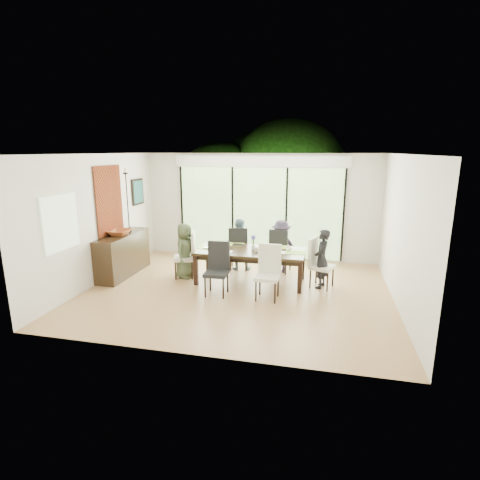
% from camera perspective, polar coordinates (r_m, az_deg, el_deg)
% --- Properties ---
extents(floor, '(6.00, 5.00, 0.01)m').
position_cam_1_polar(floor, '(7.62, -0.42, -7.80)').
color(floor, '#8C5E38').
rests_on(floor, ground).
extents(ceiling, '(6.00, 5.00, 0.01)m').
position_cam_1_polar(ceiling, '(7.10, -0.46, 13.02)').
color(ceiling, white).
rests_on(ceiling, wall_back).
extents(wall_back, '(6.00, 0.02, 2.70)m').
position_cam_1_polar(wall_back, '(9.67, 2.98, 5.08)').
color(wall_back, silver).
rests_on(wall_back, floor).
extents(wall_front, '(6.00, 0.02, 2.70)m').
position_cam_1_polar(wall_front, '(4.90, -7.17, -3.38)').
color(wall_front, beige).
rests_on(wall_front, floor).
extents(wall_left, '(0.02, 5.00, 2.70)m').
position_cam_1_polar(wall_left, '(8.44, -20.77, 2.98)').
color(wall_left, beige).
rests_on(wall_left, floor).
extents(wall_right, '(0.02, 5.00, 2.70)m').
position_cam_1_polar(wall_right, '(7.19, 23.61, 1.02)').
color(wall_right, white).
rests_on(wall_right, floor).
extents(glass_doors, '(4.20, 0.02, 2.30)m').
position_cam_1_polar(glass_doors, '(9.65, 2.93, 4.16)').
color(glass_doors, '#598C3F').
rests_on(glass_doors, wall_back).
extents(blinds_header, '(4.40, 0.06, 0.28)m').
position_cam_1_polar(blinds_header, '(9.52, 3.01, 11.90)').
color(blinds_header, white).
rests_on(blinds_header, wall_back).
extents(mullion_a, '(0.05, 0.04, 2.30)m').
position_cam_1_polar(mullion_a, '(10.21, -8.81, 4.53)').
color(mullion_a, black).
rests_on(mullion_a, wall_back).
extents(mullion_b, '(0.05, 0.04, 2.30)m').
position_cam_1_polar(mullion_b, '(9.78, -1.14, 4.30)').
color(mullion_b, black).
rests_on(mullion_b, wall_back).
extents(mullion_c, '(0.05, 0.04, 2.30)m').
position_cam_1_polar(mullion_c, '(9.55, 7.07, 3.98)').
color(mullion_c, black).
rests_on(mullion_c, wall_back).
extents(mullion_d, '(0.05, 0.04, 2.30)m').
position_cam_1_polar(mullion_d, '(9.52, 15.49, 3.55)').
color(mullion_d, black).
rests_on(mullion_d, wall_back).
extents(side_window, '(0.02, 0.90, 1.00)m').
position_cam_1_polar(side_window, '(7.44, -25.64, 2.38)').
color(side_window, '#8CAD7F').
rests_on(side_window, wall_left).
extents(deck, '(6.00, 1.80, 0.10)m').
position_cam_1_polar(deck, '(10.81, 3.70, -1.60)').
color(deck, brown).
rests_on(deck, ground).
extents(rail_top, '(6.00, 0.08, 0.06)m').
position_cam_1_polar(rail_top, '(11.45, 4.38, 2.32)').
color(rail_top, '#543524').
rests_on(rail_top, deck).
extents(foliage_left, '(3.20, 3.20, 3.20)m').
position_cam_1_polar(foliage_left, '(12.66, -3.01, 7.49)').
color(foliage_left, '#14380F').
rests_on(foliage_left, ground).
extents(foliage_mid, '(4.00, 4.00, 4.00)m').
position_cam_1_polar(foliage_mid, '(12.81, 7.35, 9.08)').
color(foliage_mid, '#14380F').
rests_on(foliage_mid, ground).
extents(foliage_right, '(2.80, 2.80, 2.80)m').
position_cam_1_polar(foliage_right, '(12.02, 15.50, 5.83)').
color(foliage_right, '#14380F').
rests_on(foliage_right, ground).
extents(foliage_far, '(3.60, 3.60, 3.60)m').
position_cam_1_polar(foliage_far, '(13.65, 3.39, 8.68)').
color(foliage_far, '#14380F').
rests_on(foliage_far, ground).
extents(table_top, '(2.27, 1.04, 0.06)m').
position_cam_1_polar(table_top, '(7.92, 1.60, -1.73)').
color(table_top, black).
rests_on(table_top, floor).
extents(table_apron, '(2.09, 0.85, 0.09)m').
position_cam_1_polar(table_apron, '(7.95, 1.60, -2.33)').
color(table_apron, black).
rests_on(table_apron, floor).
extents(table_leg_fl, '(0.09, 0.09, 0.65)m').
position_cam_1_polar(table_leg_fl, '(7.91, -6.75, -4.55)').
color(table_leg_fl, black).
rests_on(table_leg_fl, floor).
extents(table_leg_fr, '(0.09, 0.09, 0.65)m').
position_cam_1_polar(table_leg_fr, '(7.49, 9.11, -5.66)').
color(table_leg_fr, black).
rests_on(table_leg_fr, floor).
extents(table_leg_bl, '(0.09, 0.09, 0.65)m').
position_cam_1_polar(table_leg_bl, '(8.68, -4.87, -2.85)').
color(table_leg_bl, black).
rests_on(table_leg_bl, floor).
extents(table_leg_br, '(0.09, 0.09, 0.65)m').
position_cam_1_polar(table_leg_br, '(8.31, 9.51, -3.75)').
color(table_leg_br, black).
rests_on(table_leg_br, floor).
extents(chair_left_end, '(0.54, 0.54, 1.04)m').
position_cam_1_polar(chair_left_end, '(8.38, -8.53, -2.18)').
color(chair_left_end, silver).
rests_on(chair_left_end, floor).
extents(chair_right_end, '(0.55, 0.55, 1.04)m').
position_cam_1_polar(chair_right_end, '(7.83, 12.45, -3.47)').
color(chair_right_end, white).
rests_on(chair_right_end, floor).
extents(chair_far_left, '(0.49, 0.49, 1.04)m').
position_cam_1_polar(chair_far_left, '(8.86, -0.19, -1.16)').
color(chair_far_left, black).
rests_on(chair_far_left, floor).
extents(chair_far_right, '(0.51, 0.51, 1.04)m').
position_cam_1_polar(chair_far_right, '(8.70, 6.25, -1.52)').
color(chair_far_right, black).
rests_on(chair_far_right, floor).
extents(chair_near_left, '(0.45, 0.45, 1.04)m').
position_cam_1_polar(chair_near_left, '(7.27, -3.62, -4.48)').
color(chair_near_left, black).
rests_on(chair_near_left, floor).
extents(chair_near_right, '(0.45, 0.45, 1.04)m').
position_cam_1_polar(chair_near_right, '(7.07, 4.21, -5.03)').
color(chair_near_right, silver).
rests_on(chair_near_right, floor).
extents(person_left_end, '(0.43, 0.61, 1.22)m').
position_cam_1_polar(person_left_end, '(8.35, -8.42, -1.59)').
color(person_left_end, '#435136').
rests_on(person_left_end, floor).
extents(person_right_end, '(0.48, 0.64, 1.22)m').
position_cam_1_polar(person_right_end, '(7.81, 12.33, -2.83)').
color(person_right_end, black).
rests_on(person_right_end, floor).
extents(person_far_left, '(0.64, 0.48, 1.22)m').
position_cam_1_polar(person_far_left, '(8.82, -0.22, -0.62)').
color(person_far_left, '#6F8FA0').
rests_on(person_far_left, floor).
extents(person_far_right, '(0.64, 0.48, 1.22)m').
position_cam_1_polar(person_far_right, '(8.66, 6.25, -0.98)').
color(person_far_right, '#282132').
rests_on(person_far_right, floor).
extents(placemat_left, '(0.42, 0.30, 0.01)m').
position_cam_1_polar(placemat_left, '(8.15, -4.96, -1.13)').
color(placemat_left, '#98C245').
rests_on(placemat_left, table_top).
extents(placemat_right, '(0.42, 0.30, 0.01)m').
position_cam_1_polar(placemat_right, '(7.80, 8.47, -1.90)').
color(placemat_right, '#7BB641').
rests_on(placemat_right, table_top).
extents(placemat_far_l, '(0.42, 0.30, 0.01)m').
position_cam_1_polar(placemat_far_l, '(8.39, -0.88, -0.65)').
color(placemat_far_l, '#99AD3E').
rests_on(placemat_far_l, table_top).
extents(placemat_far_r, '(0.42, 0.30, 0.01)m').
position_cam_1_polar(placemat_far_r, '(8.22, 5.92, -1.02)').
color(placemat_far_r, '#8AA93C').
rests_on(placemat_far_r, table_top).
extents(placemat_paper, '(0.42, 0.30, 0.01)m').
position_cam_1_polar(placemat_paper, '(7.76, -2.82, -1.84)').
color(placemat_paper, white).
rests_on(placemat_paper, table_top).
extents(tablet_far_l, '(0.25, 0.17, 0.01)m').
position_cam_1_polar(tablet_far_l, '(8.32, -0.29, -0.71)').
color(tablet_far_l, black).
rests_on(tablet_far_l, table_top).
extents(tablet_far_r, '(0.23, 0.16, 0.01)m').
position_cam_1_polar(tablet_far_r, '(8.17, 5.53, -1.04)').
color(tablet_far_r, black).
rests_on(tablet_far_r, table_top).
extents(papers, '(0.28, 0.21, 0.00)m').
position_cam_1_polar(papers, '(7.77, 6.61, -1.90)').
color(papers, white).
rests_on(papers, table_top).
extents(platter_base, '(0.25, 0.25, 0.02)m').
position_cam_1_polar(platter_base, '(7.75, -2.82, -1.74)').
color(platter_base, white).
rests_on(platter_base, table_top).
extents(platter_snacks, '(0.19, 0.19, 0.01)m').
position_cam_1_polar(platter_snacks, '(7.75, -2.82, -1.62)').
color(platter_snacks, orange).
rests_on(platter_snacks, table_top).
extents(vase, '(0.08, 0.08, 0.11)m').
position_cam_1_polar(vase, '(7.94, 2.03, -1.07)').
color(vase, silver).
rests_on(vase, table_top).
extents(hyacinth_stems, '(0.04, 0.04, 0.15)m').
position_cam_1_polar(hyacinth_stems, '(7.91, 2.04, -0.27)').
color(hyacinth_stems, '#337226').
rests_on(hyacinth_stems, table_top).
extents(hyacinth_blooms, '(0.10, 0.10, 0.10)m').
position_cam_1_polar(hyacinth_blooms, '(7.89, 2.04, 0.40)').
color(hyacinth_blooms, '#544AB9').
rests_on(hyacinth_blooms, table_top).
extents(laptop, '(0.33, 0.22, 0.02)m').
position_cam_1_polar(laptop, '(8.02, -4.50, -1.28)').
color(laptop, silver).
rests_on(laptop, table_top).
extents(cup_a, '(0.16, 0.16, 0.09)m').
position_cam_1_polar(cup_a, '(8.21, -2.99, -0.68)').
color(cup_a, white).
rests_on(cup_a, table_top).
extents(cup_b, '(0.11, 0.11, 0.09)m').
position_cam_1_polar(cup_b, '(7.78, 2.55, -1.47)').
color(cup_b, white).
rests_on(cup_b, table_top).
extents(cup_c, '(0.17, 0.17, 0.09)m').
position_cam_1_polar(cup_c, '(7.89, 7.46, -1.35)').
color(cup_c, white).
rests_on(cup_c, table_top).
extents(book, '(0.18, 0.23, 0.02)m').
position_cam_1_polar(book, '(7.92, 3.45, -1.48)').
color(book, white).
rests_on(book, table_top).
extents(sideboard, '(0.47, 1.67, 0.94)m').
position_cam_1_polar(sideboard, '(8.87, -17.37, -2.12)').
color(sideboard, black).
rests_on(sideboard, floor).
extents(bowl, '(0.50, 0.50, 0.12)m').
position_cam_1_polar(bowl, '(8.67, -17.95, 1.09)').
color(bowl, brown).
rests_on(bowl, sideboard).
extents(candlestick_base, '(0.10, 0.10, 0.04)m').
position_cam_1_polar(candlestick_base, '(9.05, -16.50, 1.44)').
color(candlestick_base, black).
rests_on(candlestick_base, sideboard).
extents(candlestick_shaft, '(0.03, 0.03, 1.30)m').
position_cam_1_polar(candlestick_shaft, '(8.95, -16.78, 5.56)').
color(candlestick_shaft, black).
rests_on(candlestick_shaft, sideboard).
extents(candlestick_pan, '(0.10, 0.10, 0.03)m').
position_cam_1_polar(candlestick_pan, '(8.89, -17.06, 9.69)').
color(candlestick_pan, black).
rests_on(candlestick_pan, sideboard).
extents(candle, '(0.04, 0.04, 0.10)m').
position_cam_1_polar(candle, '(8.88, -17.09, 10.09)').
color(candle, silver).
rests_on(candle, sideboard).
extents(tapestry, '(0.02, 1.00, 1.50)m').
position_cam_1_polar(tapestry, '(8.70, -19.31, 5.73)').
color(tapestry, maroon).
rests_on(tapestry, wall_left).
extents(art_frame, '(0.03, 0.55, 0.65)m').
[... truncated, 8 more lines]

